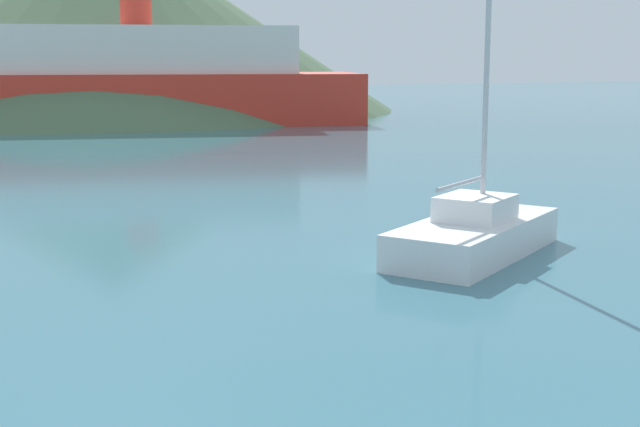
{
  "coord_description": "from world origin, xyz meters",
  "views": [
    {
      "loc": [
        -6.2,
        -2.06,
        4.28
      ],
      "look_at": [
        0.45,
        14.0,
        1.2
      ],
      "focal_mm": 50.0,
      "sensor_mm": 36.0,
      "label": 1
    }
  ],
  "objects": [
    {
      "name": "sailboat_inner",
      "position": [
        4.14,
        14.15,
        0.55
      ],
      "size": [
        5.35,
        4.55,
        10.24
      ],
      "rotation": [
        0.0,
        0.0,
        0.6
      ],
      "color": "white",
      "rests_on": "ground_plane"
    },
    {
      "name": "hill_central",
      "position": [
        5.42,
        70.92,
        7.54
      ],
      "size": [
        45.84,
        45.84,
        15.08
      ],
      "color": "#4C6647",
      "rests_on": "ground_plane"
    },
    {
      "name": "ferry_distant",
      "position": [
        4.96,
        55.11,
        2.7
      ],
      "size": [
        29.16,
        13.84,
        7.72
      ],
      "rotation": [
        0.0,
        0.0,
        -0.22
      ],
      "color": "red",
      "rests_on": "ground_plane"
    }
  ]
}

